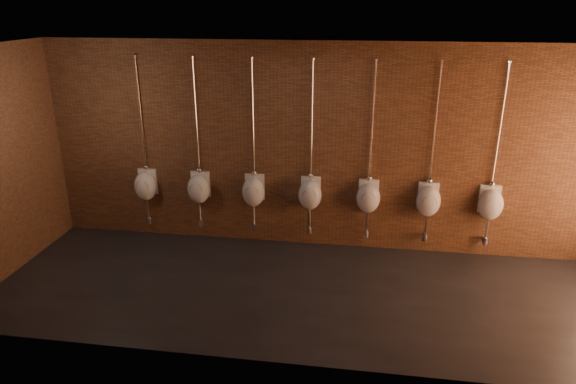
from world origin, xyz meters
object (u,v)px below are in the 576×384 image
urinal_2 (254,191)px  urinal_5 (428,200)px  urinal_3 (310,194)px  urinal_6 (491,203)px  urinal_0 (146,185)px  urinal_1 (199,188)px  urinal_4 (368,197)px

urinal_2 → urinal_5: 2.69m
urinal_3 → urinal_6: (2.69, 0.00, 0.00)m
urinal_2 → urinal_6: bearing=0.0°
urinal_0 → urinal_1: size_ratio=1.00×
urinal_0 → urinal_6: bearing=0.0°
urinal_1 → urinal_4: bearing=0.0°
urinal_3 → urinal_4: same height
urinal_4 → urinal_3: bearing=180.0°
urinal_1 → urinal_3: (1.80, 0.00, 0.00)m
urinal_0 → urinal_2: same height
urinal_1 → urinal_4: same height
urinal_4 → urinal_6: (1.80, 0.00, 0.00)m
urinal_2 → urinal_4: bearing=0.0°
urinal_4 → urinal_5: (0.90, 0.00, 0.00)m
urinal_0 → urinal_1: bearing=0.0°
urinal_0 → urinal_2: (1.80, 0.00, 0.00)m
urinal_5 → urinal_0: bearing=180.0°
urinal_1 → urinal_2: 0.90m
urinal_1 → urinal_5: bearing=0.0°
urinal_6 → urinal_2: bearing=180.0°
urinal_1 → urinal_5: size_ratio=1.00×
urinal_5 → urinal_1: bearing=180.0°
urinal_3 → urinal_5: bearing=0.0°
urinal_0 → urinal_5: (4.49, 0.00, 0.00)m
urinal_5 → urinal_6: same height
urinal_3 → urinal_6: bearing=0.0°
urinal_3 → urinal_5: (1.80, 0.00, 0.00)m
urinal_2 → urinal_6: same height
urinal_1 → urinal_3: size_ratio=1.00×
urinal_3 → urinal_5: 1.80m
urinal_1 → urinal_0: bearing=180.0°
urinal_1 → urinal_2: (0.90, 0.00, 0.00)m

